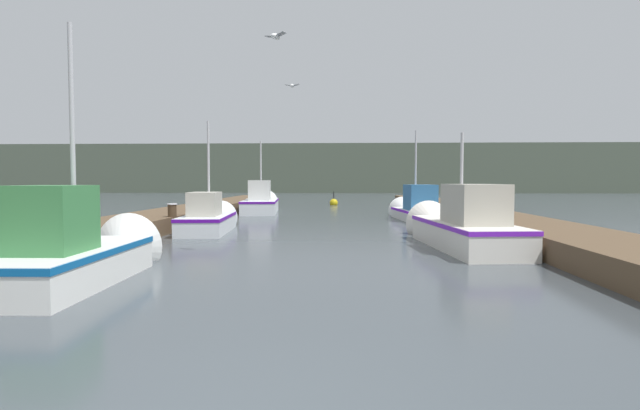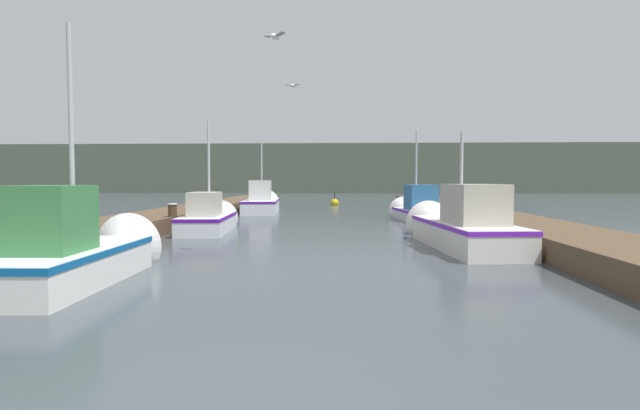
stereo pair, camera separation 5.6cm
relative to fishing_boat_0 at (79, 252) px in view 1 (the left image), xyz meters
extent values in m
cube|color=brown|center=(-2.19, 11.08, -0.22)|extent=(2.41, 40.00, 0.51)
cube|color=brown|center=(9.85, 11.08, -0.22)|extent=(2.41, 40.00, 0.51)
cube|color=#4C5647|center=(3.83, 65.15, 2.79)|extent=(120.00, 16.00, 6.55)
cube|color=silver|center=(0.01, -0.40, -0.18)|extent=(1.59, 3.67, 0.61)
cube|color=#0D5495|center=(0.01, -0.40, 0.07)|extent=(1.62, 3.70, 0.10)
cone|color=silver|center=(-0.05, 1.77, -0.18)|extent=(1.43, 0.76, 1.42)
cube|color=#387A42|center=(0.02, -0.85, 0.64)|extent=(1.05, 1.18, 1.02)
cylinder|color=#B2B2B7|center=(0.00, -0.13, 1.97)|extent=(0.08, 0.08, 3.68)
cube|color=silver|center=(7.55, 4.30, -0.14)|extent=(1.99, 4.81, 0.67)
cube|color=purple|center=(7.55, 4.30, 0.13)|extent=(2.02, 4.85, 0.10)
cone|color=silver|center=(7.27, 7.16, -0.14)|extent=(1.55, 1.20, 1.45)
cube|color=#B2AD9E|center=(7.61, 3.72, 0.66)|extent=(1.29, 1.87, 0.94)
cylinder|color=#B2B2B7|center=(7.52, 4.65, 1.31)|extent=(0.08, 0.08, 2.24)
cube|color=silver|center=(0.07, 7.87, -0.19)|extent=(1.67, 3.85, 0.57)
cube|color=#56109C|center=(0.07, 7.87, 0.03)|extent=(1.71, 3.88, 0.10)
cone|color=silver|center=(-0.12, 10.10, -0.19)|extent=(1.36, 0.85, 1.30)
cube|color=#B2AD9E|center=(0.11, 7.40, 0.47)|extent=(1.00, 1.51, 0.75)
cylinder|color=#B2B2B7|center=(0.04, 8.15, 1.63)|extent=(0.08, 0.08, 3.07)
cube|color=silver|center=(7.67, 13.14, -0.25)|extent=(1.79, 4.07, 0.47)
cube|color=#7215CF|center=(7.67, 13.14, -0.07)|extent=(1.83, 4.10, 0.10)
cone|color=silver|center=(7.42, 15.56, -0.25)|extent=(1.42, 1.04, 1.34)
cube|color=#2D6699|center=(7.72, 12.65, 0.51)|extent=(1.25, 1.62, 1.05)
cylinder|color=#B2B2B7|center=(7.64, 13.43, 1.67)|extent=(0.08, 0.08, 3.36)
cube|color=silver|center=(0.22, 17.58, -0.14)|extent=(2.13, 5.14, 0.69)
cube|color=#541296|center=(0.22, 17.58, 0.15)|extent=(2.16, 5.17, 0.10)
cone|color=silver|center=(-0.06, 20.66, -0.14)|extent=(1.69, 1.31, 1.59)
cube|color=silver|center=(0.28, 16.96, 0.71)|extent=(1.18, 1.51, 1.01)
cylinder|color=#B2B2B7|center=(0.19, 17.95, 1.75)|extent=(0.08, 0.08, 3.08)
cylinder|color=#473523|center=(-0.91, -0.40, 0.12)|extent=(0.29, 0.29, 1.20)
cylinder|color=silver|center=(-0.91, -0.40, 0.74)|extent=(0.33, 0.33, 0.04)
cylinder|color=#473523|center=(-1.05, 7.71, -0.03)|extent=(0.28, 0.28, 0.91)
cylinder|color=silver|center=(-1.05, 7.71, 0.45)|extent=(0.32, 0.32, 0.04)
cylinder|color=#473523|center=(8.69, 9.93, 0.19)|extent=(0.29, 0.29, 1.34)
cylinder|color=silver|center=(8.69, 9.93, 0.88)|extent=(0.33, 0.33, 0.04)
sphere|color=gold|center=(3.91, 25.79, -0.33)|extent=(0.56, 0.56, 0.56)
cylinder|color=black|center=(3.91, 25.79, 0.20)|extent=(0.06, 0.06, 0.50)
ellipsoid|color=white|center=(3.03, 2.58, 4.31)|extent=(0.28, 0.31, 0.12)
cube|color=gray|center=(2.92, 2.66, 4.33)|extent=(0.29, 0.26, 0.07)
cube|color=gray|center=(3.15, 2.50, 4.33)|extent=(0.29, 0.26, 0.07)
ellipsoid|color=white|center=(2.64, 10.18, 4.69)|extent=(0.20, 0.30, 0.12)
cube|color=gray|center=(2.50, 10.21, 4.71)|extent=(0.29, 0.18, 0.07)
cube|color=gray|center=(2.77, 10.15, 4.71)|extent=(0.29, 0.18, 0.07)
camera|label=1|loc=(4.46, -8.23, 1.23)|focal=28.00mm
camera|label=2|loc=(4.52, -8.22, 1.23)|focal=28.00mm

